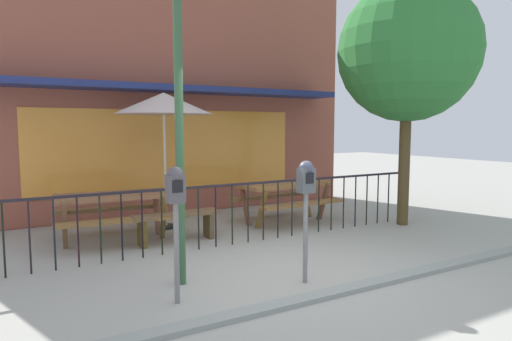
# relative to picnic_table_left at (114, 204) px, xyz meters

# --- Properties ---
(ground) EXTENTS (40.00, 40.00, 0.00)m
(ground) POSITION_rel_picnic_table_left_xyz_m (1.57, -2.84, -0.61)
(ground) COLOR #A5A49A
(pub_storefront) EXTENTS (8.74, 1.31, 5.26)m
(pub_storefront) POSITION_rel_picnic_table_left_xyz_m (1.57, 1.95, 2.00)
(pub_storefront) COLOR maroon
(pub_storefront) RESTS_ON ground
(patio_fence_front) EXTENTS (7.37, 0.04, 0.97)m
(patio_fence_front) POSITION_rel_picnic_table_left_xyz_m (1.57, -1.14, 0.05)
(patio_fence_front) COLOR black
(patio_fence_front) RESTS_ON ground
(picnic_table_left) EXTENTS (1.91, 1.51, 0.79)m
(picnic_table_left) POSITION_rel_picnic_table_left_xyz_m (0.00, 0.00, 0.00)
(picnic_table_left) COLOR brown
(picnic_table_left) RESTS_ON ground
(picnic_table_right) EXTENTS (1.88, 1.47, 0.79)m
(picnic_table_right) POSITION_rel_picnic_table_left_xyz_m (3.19, -0.17, 0.00)
(picnic_table_right) COLOR olive
(picnic_table_right) RESTS_ON ground
(patio_umbrella) EXTENTS (1.75, 1.75, 2.46)m
(patio_umbrella) POSITION_rel_picnic_table_left_xyz_m (1.02, 0.49, 1.64)
(patio_umbrella) COLOR black
(patio_umbrella) RESTS_ON ground
(patio_bench) EXTENTS (1.41, 0.35, 0.48)m
(patio_bench) POSITION_rel_picnic_table_left_xyz_m (0.86, -0.56, -0.26)
(patio_bench) COLOR brown
(patio_bench) RESTS_ON ground
(parking_meter_near) EXTENTS (0.18, 0.17, 1.46)m
(parking_meter_near) POSITION_rel_picnic_table_left_xyz_m (1.56, -3.08, 0.51)
(parking_meter_near) COLOR gray
(parking_meter_near) RESTS_ON ground
(parking_meter_far) EXTENTS (0.18, 0.17, 1.44)m
(parking_meter_far) POSITION_rel_picnic_table_left_xyz_m (0.04, -2.92, 0.50)
(parking_meter_far) COLOR slate
(parking_meter_far) RESTS_ON ground
(street_tree) EXTENTS (2.56, 2.56, 4.50)m
(street_tree) POSITION_rel_picnic_table_left_xyz_m (5.03, -1.43, 2.60)
(street_tree) COLOR #4C3D21
(street_tree) RESTS_ON ground
(street_lamp) EXTENTS (0.28, 0.28, 4.02)m
(street_lamp) POSITION_rel_picnic_table_left_xyz_m (0.27, -2.40, 2.01)
(street_lamp) COLOR #315636
(street_lamp) RESTS_ON ground
(curb_edge) EXTENTS (12.24, 0.20, 0.11)m
(curb_edge) POSITION_rel_picnic_table_left_xyz_m (1.57, -3.55, -0.61)
(curb_edge) COLOR gray
(curb_edge) RESTS_ON ground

